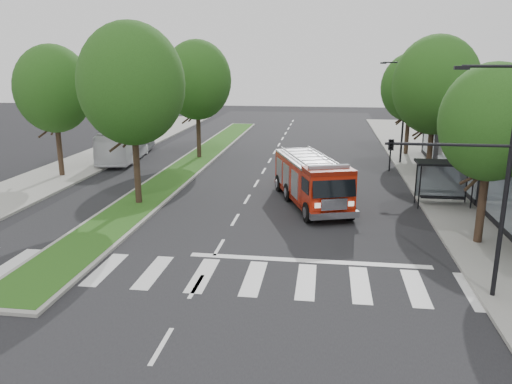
# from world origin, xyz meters

# --- Properties ---
(ground) EXTENTS (140.00, 140.00, 0.00)m
(ground) POSITION_xyz_m (0.00, 0.00, 0.00)
(ground) COLOR black
(ground) RESTS_ON ground
(sidewalk_right) EXTENTS (5.00, 80.00, 0.15)m
(sidewalk_right) POSITION_xyz_m (12.50, 10.00, 0.07)
(sidewalk_right) COLOR gray
(sidewalk_right) RESTS_ON ground
(sidewalk_left) EXTENTS (5.00, 80.00, 0.15)m
(sidewalk_left) POSITION_xyz_m (-14.50, 10.00, 0.07)
(sidewalk_left) COLOR gray
(sidewalk_left) RESTS_ON ground
(median) EXTENTS (3.00, 50.00, 0.15)m
(median) POSITION_xyz_m (-6.00, 18.00, 0.08)
(median) COLOR gray
(median) RESTS_ON ground
(bus_shelter) EXTENTS (3.20, 1.60, 2.61)m
(bus_shelter) POSITION_xyz_m (11.20, 8.15, 2.04)
(bus_shelter) COLOR black
(bus_shelter) RESTS_ON ground
(tree_right_near) EXTENTS (4.40, 4.40, 8.05)m
(tree_right_near) POSITION_xyz_m (11.50, 2.00, 5.51)
(tree_right_near) COLOR black
(tree_right_near) RESTS_ON ground
(tree_right_mid) EXTENTS (5.60, 5.60, 9.72)m
(tree_right_mid) POSITION_xyz_m (11.50, 14.00, 6.49)
(tree_right_mid) COLOR black
(tree_right_mid) RESTS_ON ground
(tree_right_far) EXTENTS (5.00, 5.00, 8.73)m
(tree_right_far) POSITION_xyz_m (11.50, 24.00, 5.84)
(tree_right_far) COLOR black
(tree_right_far) RESTS_ON ground
(tree_median_near) EXTENTS (5.80, 5.80, 10.16)m
(tree_median_near) POSITION_xyz_m (-6.00, 6.00, 6.81)
(tree_median_near) COLOR black
(tree_median_near) RESTS_ON ground
(tree_median_far) EXTENTS (5.60, 5.60, 9.72)m
(tree_median_far) POSITION_xyz_m (-6.00, 20.00, 6.49)
(tree_median_far) COLOR black
(tree_median_far) RESTS_ON ground
(tree_left_mid) EXTENTS (5.20, 5.20, 9.16)m
(tree_left_mid) POSITION_xyz_m (-14.00, 12.00, 6.16)
(tree_left_mid) COLOR black
(tree_left_mid) RESTS_ON ground
(streetlight_right_near) EXTENTS (4.08, 0.22, 8.00)m
(streetlight_right_near) POSITION_xyz_m (9.61, -3.50, 4.67)
(streetlight_right_near) COLOR black
(streetlight_right_near) RESTS_ON ground
(streetlight_right_far) EXTENTS (2.11, 0.20, 8.00)m
(streetlight_right_far) POSITION_xyz_m (10.35, 20.00, 4.48)
(streetlight_right_far) COLOR black
(streetlight_right_far) RESTS_ON ground
(fire_engine) EXTENTS (5.02, 8.73, 2.90)m
(fire_engine) POSITION_xyz_m (3.80, 7.53, 1.39)
(fire_engine) COLOR #681005
(fire_engine) RESTS_ON ground
(city_bus) EXTENTS (3.63, 10.45, 2.85)m
(city_bus) POSITION_xyz_m (-12.00, 19.25, 1.42)
(city_bus) COLOR silver
(city_bus) RESTS_ON ground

